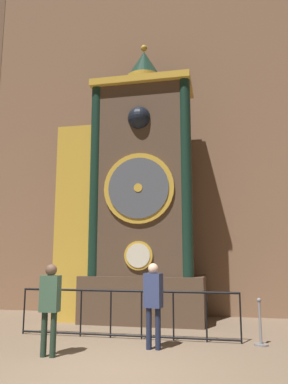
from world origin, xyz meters
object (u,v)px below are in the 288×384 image
Objects in this scene: visitor_far at (153,297)px; clock_tower at (132,199)px; stanchion_post at (260,330)px; visitor_near at (50,300)px.

clock_tower is at bearing 124.53° from visitor_far.
visitor_far reaches higher than stanchion_post.
clock_tower is 8.83× the size of stanchion_post.
stanchion_post is at bearing 33.16° from visitor_far.
visitor_far is (1.76, 0.92, -0.00)m from visitor_near.
visitor_far is (1.17, -2.96, -2.44)m from clock_tower.
visitor_far is at bearing -159.83° from stanchion_post.
visitor_near is 1.99m from visitor_far.
visitor_near is at bearing -98.72° from clock_tower.
visitor_far is 1.75× the size of stanchion_post.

